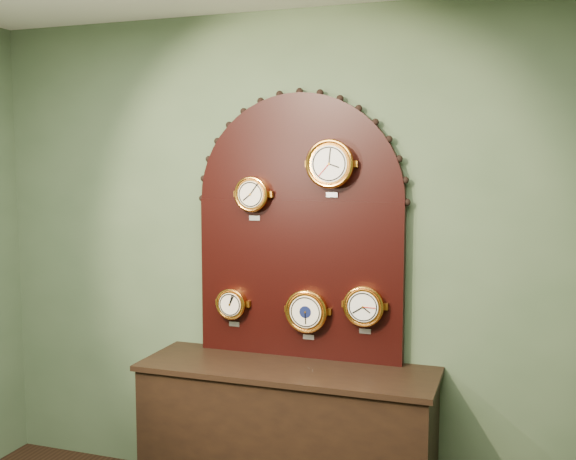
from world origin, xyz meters
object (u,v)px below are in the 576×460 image
(barometer, at_px, (307,311))
(hygrometer, at_px, (232,304))
(tide_clock, at_px, (364,306))
(display_board, at_px, (299,219))
(arabic_clock, at_px, (330,164))
(shop_counter, at_px, (287,442))
(roman_clock, at_px, (252,194))

(barometer, bearing_deg, hygrometer, 179.78)
(tide_clock, bearing_deg, display_board, 170.40)
(hygrometer, distance_m, tide_clock, 0.79)
(hygrometer, bearing_deg, tide_clock, -0.08)
(display_board, height_order, arabic_clock, display_board)
(display_board, bearing_deg, shop_counter, -90.00)
(roman_clock, height_order, barometer, roman_clock)
(roman_clock, relative_size, arabic_clock, 0.80)
(barometer, distance_m, tide_clock, 0.33)
(shop_counter, xyz_separation_m, display_board, (0.00, 0.22, 1.23))
(shop_counter, distance_m, arabic_clock, 1.56)
(roman_clock, xyz_separation_m, arabic_clock, (0.46, -0.00, 0.17))
(hygrometer, distance_m, barometer, 0.46)
(hygrometer, xyz_separation_m, tide_clock, (0.79, -0.00, 0.04))
(display_board, height_order, hygrometer, display_board)
(roman_clock, bearing_deg, barometer, -0.21)
(barometer, bearing_deg, arabic_clock, -0.19)
(display_board, relative_size, arabic_clock, 4.82)
(arabic_clock, xyz_separation_m, hygrometer, (-0.59, 0.00, -0.81))
(shop_counter, height_order, tide_clock, tide_clock)
(display_board, distance_m, roman_clock, 0.30)
(roman_clock, bearing_deg, tide_clock, -0.05)
(barometer, relative_size, tide_clock, 1.07)
(roman_clock, distance_m, barometer, 0.73)
(hygrometer, bearing_deg, shop_counter, -21.55)
(arabic_clock, bearing_deg, shop_counter, -142.51)
(shop_counter, relative_size, barometer, 5.41)
(roman_clock, distance_m, hygrometer, 0.65)
(hygrometer, bearing_deg, roman_clock, -0.23)
(tide_clock, bearing_deg, hygrometer, 179.92)
(display_board, distance_m, hygrometer, 0.64)
(display_board, distance_m, tide_clock, 0.61)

